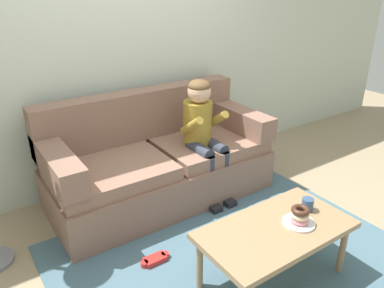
{
  "coord_description": "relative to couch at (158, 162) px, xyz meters",
  "views": [
    {
      "loc": [
        -1.47,
        -1.88,
        1.89
      ],
      "look_at": [
        0.1,
        0.45,
        0.65
      ],
      "focal_mm": 35.04,
      "sensor_mm": 36.0,
      "label": 1
    }
  ],
  "objects": [
    {
      "name": "donut",
      "position": [
        0.24,
        -1.44,
        0.12
      ],
      "size": [
        0.13,
        0.13,
        0.04
      ],
      "primitive_type": "torus",
      "rotation": [
        0.0,
        0.0,
        0.13
      ],
      "color": "pink",
      "rests_on": "plate"
    },
    {
      "name": "mug",
      "position": [
        0.41,
        -1.37,
        0.13
      ],
      "size": [
        0.08,
        0.08,
        0.09
      ],
      "primitive_type": "cylinder",
      "color": "#334C72",
      "rests_on": "coffee_table"
    },
    {
      "name": "coffee_table",
      "position": [
        0.09,
        -1.39,
        0.04
      ],
      "size": [
        1.02,
        0.55,
        0.43
      ],
      "color": "#937551",
      "rests_on": "ground"
    },
    {
      "name": "wall_back",
      "position": [
        0.01,
        0.55,
        1.05
      ],
      "size": [
        8.0,
        0.1,
        2.8
      ],
      "primitive_type": "cube",
      "color": "beige",
      "rests_on": "ground"
    },
    {
      "name": "donut_second",
      "position": [
        0.24,
        -1.44,
        0.15
      ],
      "size": [
        0.16,
        0.16,
        0.04
      ],
      "primitive_type": "torus",
      "rotation": [
        0.0,
        0.0,
        0.42
      ],
      "color": "beige",
      "rests_on": "donut"
    },
    {
      "name": "ground",
      "position": [
        0.01,
        -0.85,
        -0.35
      ],
      "size": [
        10.0,
        10.0,
        0.0
      ],
      "primitive_type": "plane",
      "color": "#9E896B"
    },
    {
      "name": "toy_controller",
      "position": [
        -0.49,
        -0.8,
        -0.32
      ],
      "size": [
        0.23,
        0.09,
        0.05
      ],
      "rotation": [
        0.0,
        0.0,
        -0.32
      ],
      "color": "red",
      "rests_on": "ground"
    },
    {
      "name": "couch",
      "position": [
        0.0,
        0.0,
        0.0
      ],
      "size": [
        1.99,
        0.9,
        0.96
      ],
      "color": "#846051",
      "rests_on": "ground"
    },
    {
      "name": "person_child",
      "position": [
        0.35,
        -0.21,
        0.32
      ],
      "size": [
        0.34,
        0.58,
        1.1
      ],
      "color": "olive",
      "rests_on": "ground"
    },
    {
      "name": "area_rug",
      "position": [
        0.01,
        -1.1,
        -0.34
      ],
      "size": [
        2.45,
        1.98,
        0.01
      ],
      "primitive_type": "cube",
      "color": "#476675",
      "rests_on": "ground"
    },
    {
      "name": "plate",
      "position": [
        0.24,
        -1.44,
        0.09
      ],
      "size": [
        0.21,
        0.21,
        0.01
      ],
      "primitive_type": "cylinder",
      "color": "white",
      "rests_on": "coffee_table"
    },
    {
      "name": "donut_third",
      "position": [
        0.24,
        -1.44,
        0.19
      ],
      "size": [
        0.17,
        0.17,
        0.04
      ],
      "primitive_type": "torus",
      "rotation": [
        0.0,
        0.0,
        0.83
      ],
      "color": "#422619",
      "rests_on": "donut_second"
    }
  ]
}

